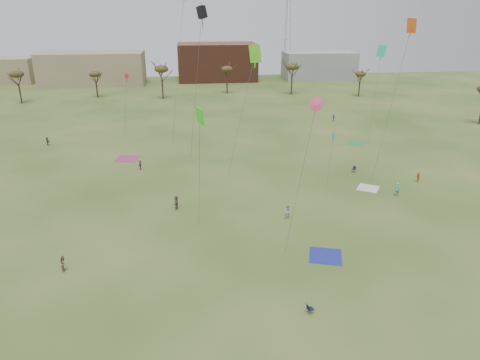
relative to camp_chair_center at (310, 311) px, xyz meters
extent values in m
plane|color=#2D4F18|center=(-3.81, 4.08, -0.26)|extent=(260.00, 260.00, 0.00)
imported|color=#7F7250|center=(-21.35, 8.84, 0.51)|extent=(0.69, 0.83, 1.55)
imported|color=brown|center=(-11.07, 21.33, 0.60)|extent=(0.54, 1.61, 1.72)
imported|color=#B34A21|center=(22.79, 26.16, 0.50)|extent=(0.62, 1.01, 1.53)
imported|color=#6A9FB1|center=(17.68, 21.95, 0.64)|extent=(0.67, 0.46, 1.80)
imported|color=#A04286|center=(-16.77, 36.00, 0.51)|extent=(0.65, 0.98, 1.55)
imported|color=silver|center=(1.97, 16.98, 0.66)|extent=(0.99, 0.82, 1.83)
imported|color=#267242|center=(-34.51, 50.96, 0.49)|extent=(1.24, 1.35, 1.51)
imported|color=#21359B|center=(22.24, 62.42, 0.47)|extent=(0.65, 1.01, 1.47)
cube|color=#222C96|center=(3.88, 8.36, -0.26)|extent=(3.95, 3.95, 0.03)
cube|color=white|center=(14.96, 24.77, -0.26)|extent=(3.74, 3.74, 0.03)
cube|color=#A93469|center=(-19.43, 41.55, -0.26)|extent=(4.03, 4.03, 0.03)
cube|color=#338D46|center=(21.01, 45.51, -0.26)|extent=(4.11, 4.11, 0.03)
cube|color=#121634|center=(0.02, 0.01, 0.16)|extent=(0.62, 0.62, 0.04)
cube|color=#121634|center=(-0.20, -0.06, 0.39)|extent=(0.27, 0.52, 0.44)
cube|color=#16163C|center=(15.23, 31.16, 0.16)|extent=(0.70, 0.70, 0.04)
cube|color=#16163C|center=(15.42, 31.30, 0.39)|extent=(0.41, 0.48, 0.44)
cube|color=#32D726|center=(-8.02, 13.31, 13.12)|extent=(0.89, 0.89, 1.76)
cube|color=#32D726|center=(-8.02, 13.31, 12.51)|extent=(0.08, 0.08, 1.58)
cylinder|color=#4C4C51|center=(-8.27, 14.06, 6.88)|extent=(0.53, 1.54, 12.49)
cone|color=#FF507C|center=(2.41, 9.98, 14.69)|extent=(1.30, 0.09, 1.30)
cube|color=#FF507C|center=(2.41, 9.98, 13.86)|extent=(0.08, 0.08, 2.12)
cylinder|color=#4C4C51|center=(1.05, 9.08, 7.66)|extent=(2.76, 1.84, 14.06)
cube|color=#DD5117|center=(18.63, 25.90, 20.76)|extent=(0.91, 0.91, 1.79)
cube|color=#DD5117|center=(18.63, 25.90, 20.14)|extent=(0.08, 0.08, 1.61)
cylinder|color=#4C4C51|center=(16.72, 24.84, 10.70)|extent=(3.87, 2.17, 20.13)
cube|color=black|center=(-6.68, 36.56, 22.24)|extent=(0.95, 0.95, 1.62)
cube|color=black|center=(-6.68, 36.56, 21.30)|extent=(0.08, 0.08, 2.43)
cylinder|color=#4C4C51|center=(-7.88, 37.30, 11.44)|extent=(2.45, 1.53, 21.61)
cone|color=#2384CB|center=(10.08, 26.59, 6.92)|extent=(1.03, 0.07, 1.03)
cube|color=#2384CB|center=(10.08, 26.59, 6.27)|extent=(0.08, 0.08, 1.68)
cylinder|color=#4C4C51|center=(9.47, 25.43, 3.78)|extent=(1.26, 2.37, 6.30)
cube|color=#5BD323|center=(0.00, 31.13, 17.14)|extent=(1.18, 1.18, 2.31)
cube|color=#5BD323|center=(0.00, 31.13, 16.33)|extent=(0.08, 0.08, 2.08)
cylinder|color=#4C4C51|center=(-1.94, 30.42, 8.89)|extent=(3.93, 1.46, 16.51)
cone|color=#B11230|center=(-19.81, 53.00, 11.49)|extent=(0.86, 0.06, 0.86)
cube|color=#B11230|center=(-19.81, 53.00, 10.95)|extent=(0.08, 0.08, 1.40)
cylinder|color=#4C4C51|center=(-20.60, 53.76, 6.07)|extent=(1.63, 1.58, 10.86)
cube|color=#18926A|center=(25.02, 48.00, 15.74)|extent=(1.05, 1.05, 2.06)
cube|color=#18926A|center=(25.02, 48.00, 15.02)|extent=(0.08, 0.08, 1.85)
cylinder|color=#4C4C51|center=(23.99, 46.31, 8.19)|extent=(2.11, 3.44, 15.11)
cube|color=silver|center=(-9.06, 49.32, 23.80)|extent=(0.08, 0.08, 2.03)
cylinder|color=#4C4C51|center=(-10.62, 48.05, 12.62)|extent=(3.16, 2.59, 23.96)
cylinder|color=#3A2B1E|center=(-51.81, 90.08, 2.29)|extent=(0.40, 0.40, 5.10)
ellipsoid|color=#473D1E|center=(-51.81, 90.08, 7.22)|extent=(3.57, 3.57, 1.87)
cylinder|color=#3A2B1E|center=(-33.81, 96.08, 1.90)|extent=(0.40, 0.40, 4.32)
ellipsoid|color=#473D1E|center=(-33.81, 96.08, 6.08)|extent=(3.02, 3.02, 1.58)
cylinder|color=#3A2B1E|center=(-15.81, 92.08, 2.44)|extent=(0.40, 0.40, 5.40)
ellipsoid|color=#473D1E|center=(-15.81, 92.08, 7.66)|extent=(3.78, 3.78, 1.98)
cylinder|color=#3A2B1E|center=(2.19, 98.08, 2.08)|extent=(0.40, 0.40, 4.68)
ellipsoid|color=#473D1E|center=(2.19, 98.08, 6.60)|extent=(3.28, 3.28, 1.72)
cylinder|color=#3A2B1E|center=(20.19, 94.08, 2.38)|extent=(0.40, 0.40, 5.28)
ellipsoid|color=#473D1E|center=(20.19, 94.08, 7.48)|extent=(3.70, 3.70, 1.94)
cylinder|color=#3A2B1E|center=(38.19, 89.08, 1.84)|extent=(0.40, 0.40, 4.20)
ellipsoid|color=#473D1E|center=(38.19, 89.08, 5.90)|extent=(2.94, 2.94, 1.54)
cube|color=#937F60|center=(-38.81, 119.08, 4.74)|extent=(32.00, 14.00, 10.00)
cube|color=brown|center=(1.19, 124.08, 5.74)|extent=(26.00, 16.00, 12.00)
cube|color=gray|center=(36.19, 122.08, 4.24)|extent=(24.00, 12.00, 9.00)
cube|color=#937F60|center=(-68.81, 126.08, 3.74)|extent=(20.00, 12.00, 8.00)
cylinder|color=#9EA3A8|center=(27.09, 129.08, 18.74)|extent=(0.16, 0.16, 38.00)
cylinder|color=#9EA3A8|center=(25.74, 129.86, 18.74)|extent=(0.16, 0.16, 38.00)
cylinder|color=#9EA3A8|center=(25.74, 128.30, 18.74)|extent=(0.16, 0.16, 38.00)
camera|label=1|loc=(-9.07, -28.14, 22.84)|focal=32.73mm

